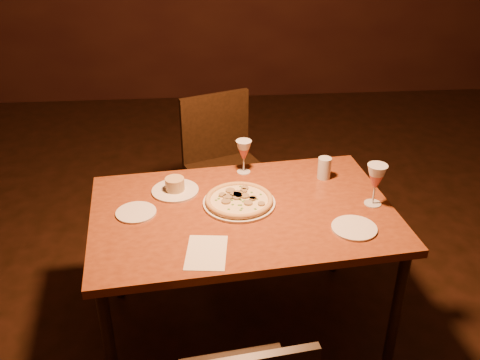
{
  "coord_description": "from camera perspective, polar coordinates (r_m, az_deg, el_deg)",
  "views": [
    {
      "loc": [
        -0.47,
        -1.82,
        1.96
      ],
      "look_at": [
        -0.3,
        0.2,
        0.83
      ],
      "focal_mm": 40.0,
      "sensor_mm": 36.0,
      "label": 1
    }
  ],
  "objects": [
    {
      "name": "pizza_plate",
      "position": [
        2.38,
        -0.1,
        -2.2
      ],
      "size": [
        0.32,
        0.32,
        0.04
      ],
      "color": "silver",
      "rests_on": "dining_table"
    },
    {
      "name": "side_plate_left",
      "position": [
        2.36,
        -11.03,
        -3.42
      ],
      "size": [
        0.18,
        0.18,
        0.01
      ],
      "primitive_type": "cylinder",
      "color": "silver",
      "rests_on": "dining_table"
    },
    {
      "name": "side_plate_near",
      "position": [
        2.27,
        12.08,
        -5.03
      ],
      "size": [
        0.19,
        0.19,
        0.01
      ],
      "primitive_type": "cylinder",
      "color": "silver",
      "rests_on": "dining_table"
    },
    {
      "name": "ramekin_saucer",
      "position": [
        2.49,
        -6.95,
        -0.78
      ],
      "size": [
        0.22,
        0.22,
        0.07
      ],
      "color": "silver",
      "rests_on": "dining_table"
    },
    {
      "name": "wine_glass_far",
      "position": [
        2.61,
        0.4,
        2.51
      ],
      "size": [
        0.08,
        0.08,
        0.17
      ],
      "primitive_type": null,
      "color": "#BB514D",
      "rests_on": "dining_table"
    },
    {
      "name": "water_tumbler",
      "position": [
        2.6,
        8.98,
        1.27
      ],
      "size": [
        0.06,
        0.06,
        0.11
      ],
      "primitive_type": "cylinder",
      "color": "silver",
      "rests_on": "dining_table"
    },
    {
      "name": "menu_card",
      "position": [
        2.09,
        -3.6,
        -7.72
      ],
      "size": [
        0.18,
        0.24,
        0.0
      ],
      "primitive_type": "cube",
      "rotation": [
        0.0,
        0.0,
        -0.12
      ],
      "color": "silver",
      "rests_on": "dining_table"
    },
    {
      "name": "floor",
      "position": [
        2.72,
        6.95,
        -17.32
      ],
      "size": [
        7.0,
        7.0,
        0.0
      ],
      "primitive_type": "plane",
      "color": "#321910",
      "rests_on": "ground"
    },
    {
      "name": "dining_table",
      "position": [
        2.38,
        0.31,
        -4.47
      ],
      "size": [
        1.4,
        0.98,
        0.71
      ],
      "rotation": [
        0.0,
        0.0,
        0.1
      ],
      "color": "brown",
      "rests_on": "floor"
    },
    {
      "name": "wine_glass_right",
      "position": [
        2.41,
        14.22,
        -0.51
      ],
      "size": [
        0.09,
        0.09,
        0.19
      ],
      "primitive_type": null,
      "color": "#BB514D",
      "rests_on": "dining_table"
    },
    {
      "name": "chair_far",
      "position": [
        3.19,
        -1.68,
        1.87
      ],
      "size": [
        0.55,
        0.55,
        0.89
      ],
      "rotation": [
        0.0,
        0.0,
        0.36
      ],
      "color": "black",
      "rests_on": "floor"
    }
  ]
}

